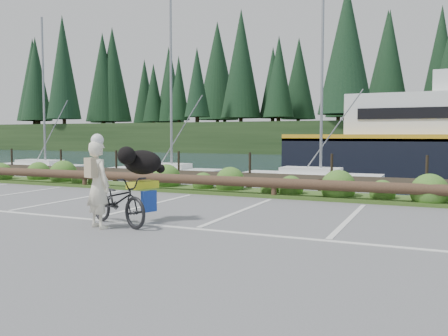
{
  "coord_description": "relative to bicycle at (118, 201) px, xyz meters",
  "views": [
    {
      "loc": [
        4.28,
        -8.61,
        1.86
      ],
      "look_at": [
        -0.12,
        1.27,
        1.1
      ],
      "focal_mm": 38.0,
      "sensor_mm": 36.0,
      "label": 1
    }
  ],
  "objects": [
    {
      "name": "ground",
      "position": [
        1.66,
        0.66,
        -0.5
      ],
      "size": [
        72.0,
        72.0,
        0.0
      ],
      "primitive_type": "plane",
      "color": "#5B5C5E"
    },
    {
      "name": "harbor_backdrop",
      "position": [
        2.05,
        79.13,
        -0.5
      ],
      "size": [
        170.0,
        160.0,
        30.0
      ],
      "color": "#172639",
      "rests_on": "ground"
    },
    {
      "name": "vegetation_strip",
      "position": [
        1.66,
        5.96,
        -0.45
      ],
      "size": [
        34.0,
        1.6,
        0.1
      ],
      "primitive_type": "cube",
      "color": "#3D5B21",
      "rests_on": "ground"
    },
    {
      "name": "log_rail",
      "position": [
        1.66,
        5.26,
        -0.5
      ],
      "size": [
        32.0,
        0.3,
        0.6
      ],
      "primitive_type": null,
      "color": "#443021",
      "rests_on": "ground"
    },
    {
      "name": "bicycle",
      "position": [
        0.0,
        0.0,
        0.0
      ],
      "size": [
        2.03,
        1.31,
        1.01
      ],
      "primitive_type": "imported",
      "rotation": [
        0.0,
        0.0,
        1.21
      ],
      "color": "black",
      "rests_on": "ground"
    },
    {
      "name": "cyclist",
      "position": [
        -0.16,
        -0.42,
        0.36
      ],
      "size": [
        0.74,
        0.61,
        1.74
      ],
      "primitive_type": "imported",
      "rotation": [
        0.0,
        0.0,
        2.78
      ],
      "color": "#ECE4C8",
      "rests_on": "ground"
    },
    {
      "name": "dog",
      "position": [
        0.22,
        0.58,
        0.77
      ],
      "size": [
        0.74,
        1.01,
        0.53
      ],
      "primitive_type": "ellipsoid",
      "rotation": [
        0.0,
        0.0,
        1.21
      ],
      "color": "black",
      "rests_on": "bicycle"
    }
  ]
}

